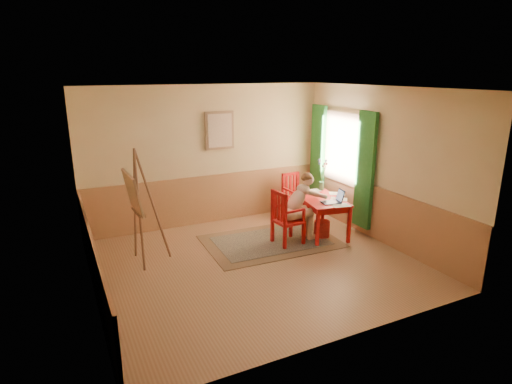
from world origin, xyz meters
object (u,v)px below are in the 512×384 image
chair_left (286,218)px  laptop (334,200)px  figure (300,204)px  easel (136,197)px  chair_back (294,195)px  table (321,203)px

chair_left → laptop: chair_left is taller
figure → easel: 2.89m
chair_back → laptop: 1.46m
laptop → chair_left: bearing=168.9°
chair_left → laptop: (0.91, -0.18, 0.26)m
easel → chair_back: bearing=14.3°
chair_left → chair_back: (0.91, 1.25, -0.04)m
chair_left → chair_back: chair_left is taller
table → chair_left: 0.88m
figure → table: bearing=11.9°
chair_left → table: bearing=10.0°
chair_back → table: bearing=-93.1°
table → figure: (-0.55, -0.12, 0.07)m
figure → chair_back: bearing=63.5°
chair_left → laptop: size_ratio=2.37×
figure → chair_left: bearing=-173.4°
table → easel: size_ratio=0.68×
table → easel: easel is taller
laptop → easel: (-3.44, 0.55, 0.36)m
table → chair_left: chair_left is taller
table → figure: figure is taller
chair_left → laptop: bearing=-11.1°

